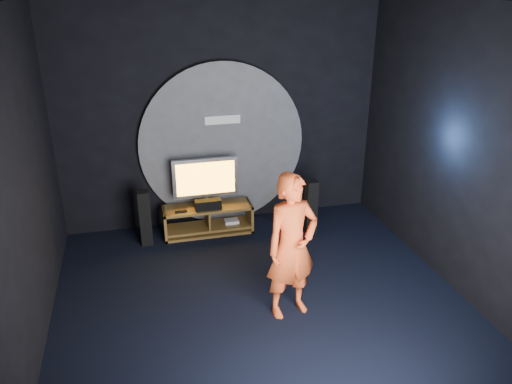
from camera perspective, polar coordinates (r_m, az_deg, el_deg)
floor at (r=6.32m, az=0.67°, el=-12.63°), size 5.00×5.00×0.00m
back_wall at (r=7.82m, az=-4.01°, el=8.65°), size 5.00×0.04×3.50m
front_wall at (r=3.40m, az=11.90°, el=-12.26°), size 5.00×0.04×3.50m
left_wall at (r=5.45m, az=-25.54°, el=-0.14°), size 0.04×5.00×3.50m
right_wall at (r=6.56m, az=22.42°, el=4.08°), size 0.04×5.00×3.50m
ceiling at (r=5.14m, az=0.87°, el=21.00°), size 5.00×5.00×0.01m
wall_disc_panel at (r=7.89m, az=-3.85°, el=5.40°), size 2.60×0.11×2.60m
media_console at (r=7.90m, az=-5.47°, el=-3.32°), size 1.38×0.45×0.45m
tv at (r=7.68m, az=-5.79°, el=1.39°), size 1.01×0.22×0.76m
center_speaker at (r=7.66m, az=-5.49°, el=-1.44°), size 0.40×0.15×0.15m
remote at (r=7.63m, az=-8.55°, el=-2.24°), size 0.18×0.05×0.02m
tower_speaker_left at (r=7.61m, az=-12.55°, el=-2.90°), size 0.17×0.19×0.86m
tower_speaker_right at (r=7.85m, az=6.27°, el=-1.64°), size 0.17×0.19×0.86m
subwoofer at (r=8.45m, az=5.44°, el=-1.72°), size 0.29×0.29×0.32m
player at (r=5.74m, az=4.12°, el=-6.24°), size 0.72×0.56×1.77m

